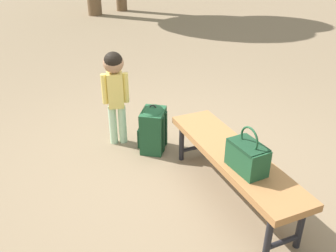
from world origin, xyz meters
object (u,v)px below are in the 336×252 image
Objects in this scene: park_bench at (233,158)px; handbag at (248,155)px; backpack_large at (153,128)px; child_standing at (115,84)px.

park_bench is 4.48× the size of handbag.
park_bench is 1.06m from backpack_large.
child_standing is 1.97× the size of backpack_large.
handbag is 0.71× the size of backpack_large.
backpack_large is (-0.34, -0.23, -0.43)m from child_standing.
handbag is at bearing 157.44° from park_bench.
handbag is (-0.23, 0.09, 0.18)m from park_bench.
child_standing is 0.59m from backpack_large.
handbag is at bearing -171.70° from child_standing.
backpack_large is at bearing 0.43° from handbag.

